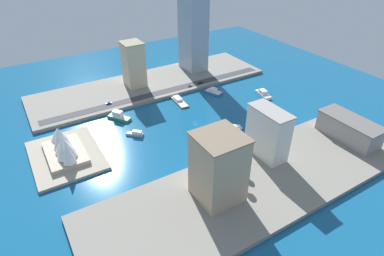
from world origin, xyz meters
TOP-DOWN VIEW (x-y plane):
  - ground_plane at (0.00, 0.00)m, footprint 440.00×440.00m
  - quay_west at (-85.93, 0.00)m, footprint 70.00×240.00m
  - quay_east at (85.93, 0.00)m, footprint 70.00×240.00m
  - peninsula_point at (8.22, 104.21)m, footprint 61.46×46.88m
  - road_strip at (60.72, 0.00)m, footprint 9.59×228.00m
  - barge_flat_brown at (39.27, -6.05)m, footprint 27.36×9.21m
  - sailboat_small_white at (-35.01, 11.54)m, footprint 10.12×4.45m
  - yacht_sleek_gray at (7.78, 50.90)m, footprint 12.31×12.84m
  - ferry_yellow_fast at (-37.57, -48.88)m, footprint 24.28×22.77m
  - patrol_launch_navy at (-25.74, -21.47)m, footprint 12.21×13.51m
  - ferry_green_doubledeck at (38.55, 53.00)m, footprint 20.88×17.03m
  - catamaran_blue at (37.70, -44.60)m, footprint 19.01×13.94m
  - ferry_white_commuter at (8.35, -83.01)m, footprint 22.48×10.61m
  - office_block_beige at (89.40, 16.25)m, footprint 21.14×18.93m
  - apartment_midrise_tan at (-82.42, 35.40)m, footprint 26.61×26.41m
  - hotel_broad_white at (-66.05, -17.55)m, footprint 31.36×14.90m
  - tower_tall_glass at (97.05, -56.99)m, footprint 30.44×22.17m
  - carpark_squat_concrete at (-83.18, -85.13)m, footprint 46.67×20.16m
  - sedan_silver at (57.79, -28.96)m, footprint 1.88×4.58m
  - suv_black at (58.13, -42.06)m, footprint 1.97×4.91m
  - hatchback_blue at (63.81, 53.21)m, footprint 1.85×5.22m
  - traffic_light_waterfront at (54.83, 24.91)m, footprint 0.36×0.36m
  - opera_landmark at (8.30, 104.21)m, footprint 44.30×25.61m
  - park_tree_cluster at (-84.80, 21.00)m, footprint 13.33×22.35m

SIDE VIEW (x-z plane):
  - ground_plane at x=0.00m, z-range 0.00..0.00m
  - peninsula_point at x=8.22m, z-range 0.00..2.00m
  - sailboat_small_white at x=-35.01m, z-range -5.54..7.76m
  - barge_flat_brown at x=39.27m, z-range -0.53..3.04m
  - quay_west at x=-85.93m, z-range 0.00..2.90m
  - quay_east at x=85.93m, z-range 0.00..2.90m
  - patrol_launch_navy at x=-25.74m, z-range -0.45..3.50m
  - catamaran_blue at x=37.70m, z-range -0.75..4.13m
  - yacht_sleek_gray at x=7.78m, z-range -0.45..3.89m
  - ferry_white_commuter at x=8.35m, z-range -0.74..4.65m
  - ferry_yellow_fast at x=-37.57m, z-range -0.86..5.58m
  - ferry_green_doubledeck at x=38.55m, z-range -1.15..6.32m
  - road_strip at x=60.72m, z-range 2.90..3.05m
  - sedan_silver at x=57.79m, z-range 3.05..4.47m
  - hatchback_blue at x=63.81m, z-range 3.04..4.66m
  - suv_black at x=58.13m, z-range 3.02..4.78m
  - traffic_light_waterfront at x=54.83m, z-range 3.99..10.49m
  - park_tree_cluster at x=-84.80m, z-range 4.25..13.78m
  - opera_landmark at x=8.30m, z-range 0.21..19.65m
  - carpark_squat_concrete at x=-83.18m, z-range 2.93..19.44m
  - hotel_broad_white at x=-66.05m, z-range 2.93..38.62m
  - apartment_midrise_tan at x=-82.42m, z-range 2.93..45.97m
  - office_block_beige at x=89.40m, z-range 2.93..47.11m
  - tower_tall_glass at x=97.05m, z-range 2.93..85.99m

